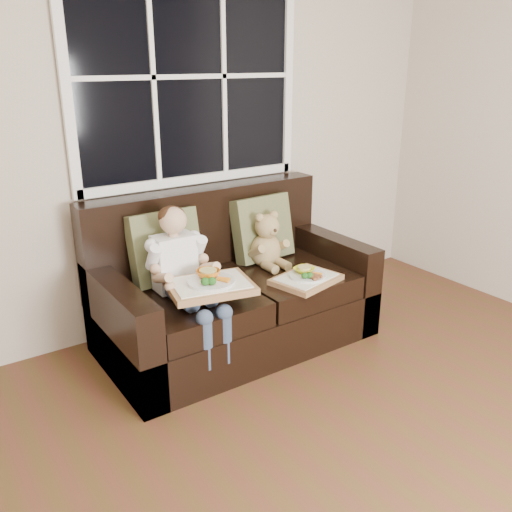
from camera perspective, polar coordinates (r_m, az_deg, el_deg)
window_back at (r=3.63m, az=-7.08°, el=18.24°), size 1.62×0.04×1.37m
loveseat at (r=3.53m, az=-2.66°, el=-4.14°), size 1.70×0.92×0.96m
pillow_left at (r=3.36m, az=-9.55°, el=0.95°), size 0.44×0.21×0.45m
pillow_right at (r=3.71m, az=0.68°, el=2.97°), size 0.44×0.22×0.45m
child at (r=3.14m, az=-7.78°, el=-1.16°), size 0.35×0.58×0.80m
teddy_bear at (r=3.60m, az=1.15°, el=1.33°), size 0.22×0.28×0.38m
tray_left at (r=3.02m, az=-4.86°, el=-2.97°), size 0.52×0.44×0.11m
tray_right at (r=3.37m, az=5.30°, el=-2.30°), size 0.46×0.38×0.09m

